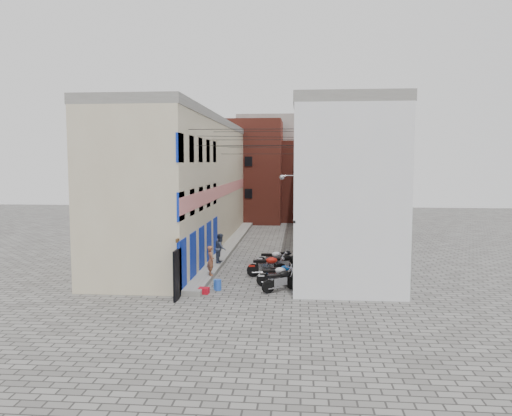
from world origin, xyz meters
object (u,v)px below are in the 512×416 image
(motorcycle_e, at_px, (283,262))
(motorcycle_g, at_px, (284,256))
(motorcycle_c, at_px, (282,272))
(person_a, at_px, (211,261))
(water_jug_near, at_px, (218,285))
(motorcycle_a, at_px, (280,279))
(motorcycle_f, at_px, (273,258))
(red_crate, at_px, (204,291))
(person_b, at_px, (221,248))
(water_jug_far, at_px, (217,284))
(motorcycle_d, at_px, (267,265))
(motorcycle_b, at_px, (276,275))

(motorcycle_e, distance_m, motorcycle_g, 2.20)
(motorcycle_c, distance_m, person_a, 3.64)
(motorcycle_e, height_order, water_jug_near, motorcycle_e)
(water_jug_near, bearing_deg, motorcycle_a, 1.23)
(motorcycle_f, bearing_deg, motorcycle_e, 24.88)
(motorcycle_a, distance_m, red_crate, 3.55)
(person_b, bearing_deg, water_jug_far, -173.57)
(motorcycle_e, height_order, motorcycle_f, motorcycle_e)
(motorcycle_a, relative_size, motorcycle_e, 1.00)
(motorcycle_d, height_order, water_jug_near, motorcycle_d)
(motorcycle_b, distance_m, person_a, 3.51)
(motorcycle_a, xyz_separation_m, red_crate, (-3.45, -0.74, -0.44))
(person_a, bearing_deg, person_b, -24.61)
(water_jug_near, bearing_deg, motorcycle_c, 34.75)
(motorcycle_e, distance_m, water_jug_near, 4.95)
(motorcycle_a, bearing_deg, water_jug_far, -130.32)
(person_b, xyz_separation_m, water_jug_far, (0.59, -4.98, -0.85))
(motorcycle_g, distance_m, person_b, 3.79)
(red_crate, bearing_deg, person_a, 93.27)
(motorcycle_d, bearing_deg, motorcycle_f, 165.83)
(motorcycle_a, relative_size, motorcycle_d, 0.93)
(motorcycle_b, relative_size, water_jug_far, 4.18)
(person_b, height_order, water_jug_far, person_b)
(person_b, relative_size, water_jug_near, 3.30)
(motorcycle_d, bearing_deg, water_jug_far, -47.81)
(red_crate, bearing_deg, water_jug_far, 63.12)
(person_a, bearing_deg, water_jug_far, 173.96)
(motorcycle_g, xyz_separation_m, red_crate, (-3.45, -6.87, -0.35))
(motorcycle_a, distance_m, motorcycle_b, 1.01)
(motorcycle_c, bearing_deg, motorcycle_b, -24.14)
(motorcycle_e, distance_m, person_a, 4.16)
(motorcycle_e, xyz_separation_m, water_jug_far, (-3.01, -3.80, -0.35))
(motorcycle_b, xyz_separation_m, motorcycle_g, (0.24, 5.15, -0.06))
(water_jug_near, height_order, red_crate, water_jug_near)
(motorcycle_e, relative_size, person_a, 1.32)
(water_jug_near, bearing_deg, person_b, 97.59)
(motorcycle_f, xyz_separation_m, water_jug_far, (-2.39, -5.00, -0.33))
(water_jug_near, bearing_deg, motorcycle_e, 53.89)
(motorcycle_a, xyz_separation_m, motorcycle_f, (-0.62, 5.14, -0.02))
(motorcycle_g, height_order, person_a, person_a)
(motorcycle_d, distance_m, water_jug_near, 3.68)
(person_a, bearing_deg, motorcycle_e, -85.07)
(motorcycle_d, distance_m, person_a, 3.01)
(motorcycle_c, xyz_separation_m, red_crate, (-3.45, -2.69, -0.35))
(red_crate, bearing_deg, motorcycle_d, 54.11)
(motorcycle_f, relative_size, motorcycle_g, 1.14)
(motorcycle_c, bearing_deg, motorcycle_d, -150.90)
(motorcycle_d, relative_size, person_b, 1.29)
(motorcycle_b, bearing_deg, water_jug_near, -79.15)
(motorcycle_e, bearing_deg, water_jug_near, -56.01)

